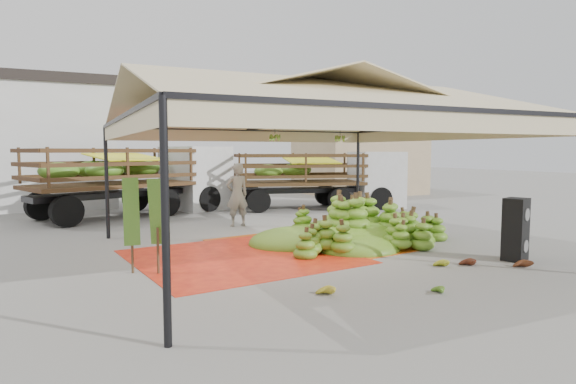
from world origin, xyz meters
name	(u,v)px	position (x,y,z in m)	size (l,w,h in m)	color
ground	(308,253)	(0.00, 0.00, 0.00)	(90.00, 90.00, 0.00)	slate
canopy_tent	(308,109)	(0.00, 0.00, 3.30)	(8.10, 8.10, 4.00)	black
building_tan	(358,156)	(10.00, 13.00, 2.07)	(6.30, 5.30, 4.10)	tan
tarp_left	(241,256)	(-1.53, 0.31, 0.01)	(4.52, 4.30, 0.01)	red
tarp_right	(310,244)	(0.53, 0.90, 0.01)	(4.00, 4.20, 0.01)	orange
banana_heap	(350,220)	(1.69, 0.84, 0.57)	(5.31, 4.36, 1.14)	#4A7217
hand_yellow_a	(440,262)	(1.80, -2.36, 0.10)	(0.45, 0.37, 0.21)	gold
hand_yellow_b	(324,290)	(-1.30, -3.05, 0.11)	(0.47, 0.39, 0.21)	gold
hand_red_a	(466,261)	(2.34, -2.52, 0.11)	(0.48, 0.39, 0.22)	#5B2414
hand_red_b	(523,263)	(3.24, -3.13, 0.11)	(0.49, 0.40, 0.22)	#5D3015
hand_green	(435,288)	(0.44, -3.70, 0.09)	(0.38, 0.31, 0.17)	#3B6E17
hanging_bunches	(309,138)	(-0.50, -0.97, 2.62)	(1.74, 0.24, 0.20)	#476F17
speaker_stack	(515,229)	(3.70, -2.55, 0.68)	(0.61, 0.57, 1.35)	black
banana_leaves	(142,270)	(-3.70, 0.04, 0.00)	(0.96, 1.36, 3.70)	#3B741F
vendor	(237,195)	(-0.13, 4.53, 0.99)	(0.72, 0.47, 1.98)	gray
truck_left	(142,172)	(-2.37, 8.78, 1.56)	(7.80, 5.00, 2.54)	#4B3319
truck_right	(326,173)	(4.83, 7.62, 1.44)	(7.14, 3.84, 2.33)	#483518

